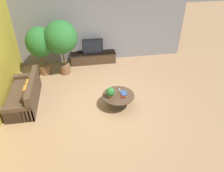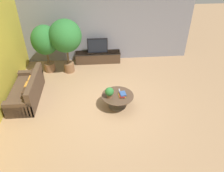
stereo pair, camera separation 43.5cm
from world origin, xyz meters
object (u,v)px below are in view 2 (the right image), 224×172
couch_by_wall (27,91)px  potted_palm_tall (45,42)px  coffee_table (118,99)px  potted_plant_tabletop (109,92)px  media_console (98,57)px  potted_palm_corner (65,37)px  television (97,46)px

couch_by_wall → potted_palm_tall: 2.09m
coffee_table → couch_by_wall: bearing=167.2°
coffee_table → potted_palm_tall: size_ratio=0.53×
coffee_table → potted_plant_tabletop: potted_plant_tabletop is taller
couch_by_wall → potted_palm_tall: bearing=166.0°
coffee_table → couch_by_wall: couch_by_wall is taller
media_console → potted_palm_tall: potted_palm_tall is taller
media_console → coffee_table: media_console is taller
coffee_table → potted_palm_corner: size_ratio=0.48×
television → potted_palm_tall: size_ratio=0.45×
media_console → coffee_table: 3.09m
coffee_table → couch_by_wall: 2.99m
couch_by_wall → media_console: bearing=134.8°
media_console → television: 0.52m
television → potted_plant_tabletop: (0.26, -3.11, -0.12)m
media_console → couch_by_wall: (-2.40, -2.38, 0.06)m
potted_palm_tall → potted_plant_tabletop: 3.42m
television → potted_plant_tabletop: 3.13m
couch_by_wall → potted_plant_tabletop: couch_by_wall is taller
television → potted_palm_corner: bearing=-149.0°
television → potted_palm_tall: (-1.95, -0.59, 0.51)m
media_console → couch_by_wall: bearing=-135.2°
television → couch_by_wall: (-2.40, -2.38, -0.46)m
potted_plant_tabletop → coffee_table: bearing=15.3°
television → potted_plant_tabletop: size_ratio=2.45×
television → coffee_table: (0.52, -3.04, -0.45)m
coffee_table → potted_plant_tabletop: 0.42m
coffee_table → potted_plant_tabletop: size_ratio=2.92×
television → potted_plant_tabletop: bearing=-85.3°
couch_by_wall → coffee_table: bearing=77.2°
coffee_table → potted_plant_tabletop: bearing=-164.7°
television → potted_palm_corner: (-1.17, -0.70, 0.70)m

